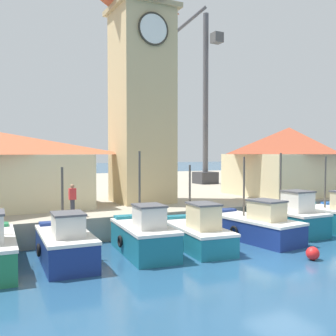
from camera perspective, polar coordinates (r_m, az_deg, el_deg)
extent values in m
plane|color=navy|center=(16.43, 16.50, -13.38)|extent=(300.00, 300.00, 0.00)
cube|color=#A89E89|center=(40.18, -11.23, -3.22)|extent=(120.00, 40.00, 1.22)
cube|color=navy|center=(16.52, -14.71, -11.30)|extent=(2.07, 4.52, 1.11)
cube|color=navy|center=(18.29, -15.73, -7.84)|extent=(1.58, 0.69, 0.24)
cube|color=silver|center=(16.39, -14.73, -9.25)|extent=(2.13, 4.58, 0.12)
cube|color=beige|center=(15.55, -14.29, -8.09)|extent=(1.17, 1.39, 0.83)
cube|color=#4C4C51|center=(15.48, -14.30, -6.44)|extent=(1.25, 1.47, 0.08)
cylinder|color=#4C4742|center=(16.72, -15.08, -4.32)|extent=(0.10, 0.10, 2.59)
torus|color=black|center=(16.61, -18.28, -11.26)|extent=(0.15, 0.53, 0.52)
cube|color=#196B7F|center=(17.36, -3.57, -10.46)|extent=(2.22, 4.51, 1.17)
cube|color=#196B7F|center=(19.04, -5.41, -7.18)|extent=(1.60, 0.74, 0.24)
cube|color=silver|center=(17.24, -3.58, -8.41)|extent=(2.28, 4.57, 0.12)
cube|color=beige|center=(16.44, -2.74, -7.14)|extent=(1.21, 1.40, 0.89)
cube|color=#4C4C51|center=(16.36, -2.74, -5.47)|extent=(1.30, 1.49, 0.08)
cylinder|color=#4C4742|center=(17.52, -4.15, -2.77)|extent=(0.10, 0.10, 3.19)
torus|color=black|center=(17.29, -6.98, -10.53)|extent=(0.17, 0.53, 0.52)
cube|color=#196B7F|center=(18.57, 3.96, -10.03)|extent=(2.25, 5.05, 0.91)
cube|color=#196B7F|center=(20.44, 1.30, -7.26)|extent=(1.55, 0.75, 0.24)
cube|color=silver|center=(18.47, 3.97, -8.50)|extent=(2.31, 5.11, 0.12)
cube|color=beige|center=(17.61, 5.18, -7.07)|extent=(1.20, 1.57, 1.07)
cube|color=#4C4C51|center=(17.53, 5.18, -5.21)|extent=(1.29, 1.66, 0.08)
cylinder|color=#4C4742|center=(18.81, 3.18, -3.81)|extent=(0.10, 0.10, 2.80)
torus|color=black|center=(18.41, 0.88, -10.13)|extent=(0.17, 0.53, 0.52)
cube|color=navy|center=(20.54, 12.20, -8.73)|extent=(2.49, 5.37, 1.02)
cube|color=navy|center=(22.11, 7.84, -6.26)|extent=(1.70, 0.78, 0.24)
cube|color=silver|center=(20.44, 12.21, -7.19)|extent=(2.56, 5.43, 0.12)
cube|color=beige|center=(19.75, 14.12, -6.04)|extent=(1.32, 1.67, 0.90)
cube|color=#4C4C51|center=(19.69, 14.13, -4.63)|extent=(1.41, 1.76, 0.08)
cylinder|color=#4C4742|center=(20.70, 10.96, -2.63)|extent=(0.10, 0.10, 3.06)
torus|color=black|center=(20.00, 9.54, -9.00)|extent=(0.18, 0.53, 0.52)
cube|color=#196B7F|center=(22.68, 16.90, -7.56)|extent=(2.01, 4.30, 1.16)
cube|color=#196B7F|center=(23.96, 13.76, -5.31)|extent=(1.70, 0.61, 0.24)
cube|color=silver|center=(22.58, 16.92, -5.98)|extent=(2.07, 4.36, 0.12)
cube|color=silver|center=(21.97, 18.30, -4.70)|extent=(1.20, 1.29, 1.04)
cube|color=#4C4C51|center=(21.91, 18.32, -3.24)|extent=(1.28, 1.37, 0.08)
cylinder|color=#4C4742|center=(22.80, 16.03, -1.80)|extent=(0.10, 0.10, 3.12)
torus|color=black|center=(22.11, 14.48, -7.78)|extent=(0.12, 0.52, 0.52)
cube|color=#196B7F|center=(23.82, 22.90, -7.14)|extent=(2.08, 4.73, 1.18)
cube|color=#196B7F|center=(24.98, 19.09, -5.01)|extent=(1.54, 0.70, 0.24)
cube|color=silver|center=(23.73, 22.92, -5.61)|extent=(2.14, 4.79, 0.12)
cylinder|color=#4C4742|center=(23.92, 21.86, -1.91)|extent=(0.10, 0.10, 2.89)
torus|color=black|center=(23.20, 21.02, -7.36)|extent=(0.15, 0.53, 0.52)
cube|color=#2356A8|center=(27.91, 23.02, -4.78)|extent=(1.80, 0.85, 0.24)
cube|color=tan|center=(25.49, -3.83, 8.70)|extent=(3.39, 3.39, 12.09)
cube|color=tan|center=(26.91, -3.87, 21.92)|extent=(3.89, 3.89, 0.30)
cylinder|color=white|center=(24.85, -2.16, 19.52)|extent=(1.87, 0.12, 1.87)
torus|color=#332D23|center=(24.82, -2.12, 19.54)|extent=(1.99, 0.12, 1.99)
cube|color=beige|center=(31.49, 17.11, -0.84)|extent=(8.01, 6.48, 3.07)
pyramid|color=#A3472D|center=(31.46, 17.17, 3.80)|extent=(8.41, 6.88, 2.03)
cube|color=#353539|center=(40.55, 5.43, -1.41)|extent=(2.00, 2.00, 1.20)
cylinder|color=#4C4C51|center=(40.91, 5.48, 10.74)|extent=(0.56, 0.56, 16.07)
cylinder|color=#4C4C51|center=(43.61, 2.17, 19.89)|extent=(3.33, 4.65, 3.40)
cube|color=#4C4C4C|center=(41.62, 7.11, 18.23)|extent=(1.00, 1.00, 1.00)
sphere|color=red|center=(17.48, 20.25, -11.55)|extent=(0.55, 0.55, 0.55)
cylinder|color=#33333D|center=(20.12, -13.68, -5.68)|extent=(0.22, 0.22, 0.85)
cube|color=red|center=(20.03, -13.70, -3.68)|extent=(0.34, 0.22, 0.56)
sphere|color=#9E7051|center=(20.00, -13.71, -2.57)|extent=(0.20, 0.20, 0.20)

